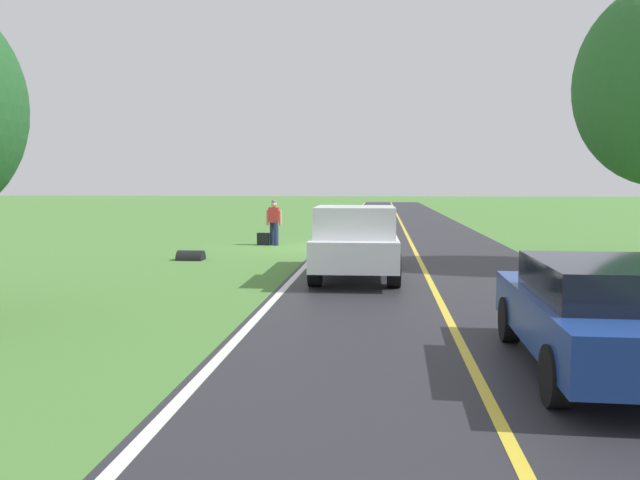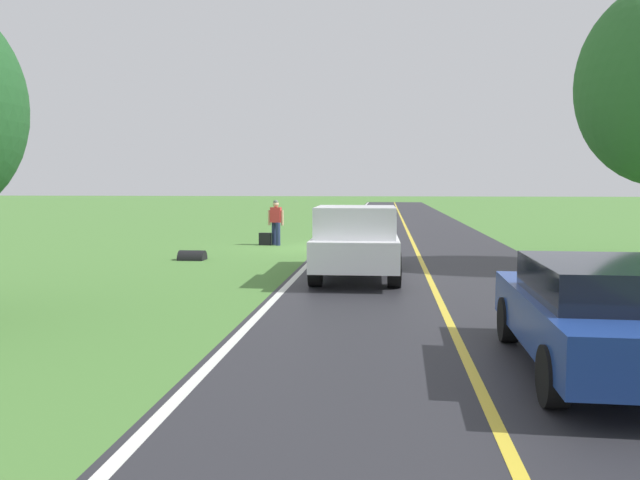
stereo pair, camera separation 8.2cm
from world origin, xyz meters
name	(u,v)px [view 1 (the left image)]	position (x,y,z in m)	size (l,w,h in m)	color
ground_plane	(301,248)	(0.00, 0.00, 0.00)	(200.00, 200.00, 0.00)	#4C7F38
road_surface	(414,249)	(-4.14, 0.00, 0.00)	(7.05, 120.00, 0.00)	#28282D
lane_edge_line	(322,248)	(-0.80, 0.00, 0.01)	(0.16, 117.60, 0.00)	silver
lane_centre_line	(414,249)	(-4.14, 0.00, 0.01)	(0.14, 117.60, 0.00)	gold
hitchhiker_walking	(274,220)	(1.15, -0.87, 0.98)	(0.62, 0.53, 1.75)	navy
suitcase_carried	(263,239)	(1.58, -0.82, 0.24)	(0.20, 0.46, 0.47)	black
pickup_truck_passing	(356,239)	(-2.33, 7.30, 0.97)	(2.17, 5.43, 1.82)	silver
sedan_mid_oncoming	(601,312)	(-5.69, 14.96, 0.75)	(2.01, 4.44, 1.41)	navy
drainage_culvert	(191,260)	(2.92, 4.11, 0.00)	(0.60, 0.60, 0.80)	black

